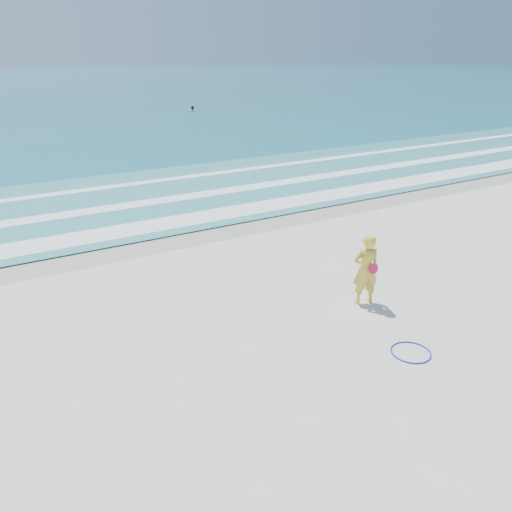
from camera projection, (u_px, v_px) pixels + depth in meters
ground at (353, 371)px, 9.81m from camera, size 400.00×400.00×0.00m
wet_sand at (178, 236)px, 16.97m from camera, size 400.00×2.40×0.00m
shallow at (132, 199)px, 20.93m from camera, size 400.00×10.00×0.01m
foam_near at (164, 224)px, 17.98m from camera, size 400.00×1.40×0.01m
foam_mid at (138, 204)px, 20.29m from camera, size 400.00×0.90×0.01m
foam_far at (115, 186)px, 22.91m from camera, size 400.00×0.60×0.01m
hoop at (411, 352)px, 10.39m from camera, size 0.84×0.84×0.03m
buoy at (193, 108)px, 52.68m from camera, size 0.36×0.36×0.36m
woman at (366, 270)px, 12.13m from camera, size 0.76×0.61×1.80m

